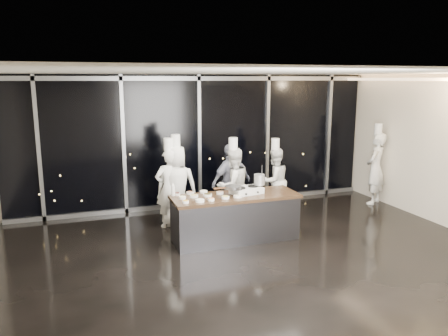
# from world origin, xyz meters

# --- Properties ---
(ground) EXTENTS (9.00, 9.00, 0.00)m
(ground) POSITION_xyz_m (0.00, 0.00, 0.00)
(ground) COLOR black
(ground) RESTS_ON ground
(room_shell) EXTENTS (9.02, 7.02, 3.21)m
(room_shell) POSITION_xyz_m (0.18, 0.00, 2.25)
(room_shell) COLOR beige
(room_shell) RESTS_ON ground
(window_wall) EXTENTS (8.90, 0.11, 3.20)m
(window_wall) POSITION_xyz_m (0.00, 3.43, 1.60)
(window_wall) COLOR black
(window_wall) RESTS_ON ground
(demo_counter) EXTENTS (2.46, 0.86, 0.90)m
(demo_counter) POSITION_xyz_m (0.00, 0.90, 0.45)
(demo_counter) COLOR #353439
(demo_counter) RESTS_ON ground
(stove) EXTENTS (0.65, 0.47, 0.14)m
(stove) POSITION_xyz_m (0.25, 0.94, 0.96)
(stove) COLOR silver
(stove) RESTS_ON demo_counter
(frying_pan) EXTENTS (0.57, 0.37, 0.05)m
(frying_pan) POSITION_xyz_m (-0.07, 0.86, 1.07)
(frying_pan) COLOR slate
(frying_pan) RESTS_ON stove
(stock_pot) EXTENTS (0.25, 0.25, 0.21)m
(stock_pot) POSITION_xyz_m (0.54, 0.99, 1.15)
(stock_pot) COLOR #B5B5B7
(stock_pot) RESTS_ON stove
(prep_bowls) EXTENTS (1.19, 0.74, 0.05)m
(prep_bowls) POSITION_xyz_m (-0.60, 0.93, 0.93)
(prep_bowls) COLOR white
(prep_bowls) RESTS_ON demo_counter
(squeeze_bottle) EXTENTS (0.07, 0.07, 0.26)m
(squeeze_bottle) POSITION_xyz_m (-1.14, 1.24, 1.02)
(squeeze_bottle) COLOR white
(squeeze_bottle) RESTS_ON demo_counter
(chef_far_left) EXTENTS (0.66, 0.48, 1.90)m
(chef_far_left) POSITION_xyz_m (-1.03, 2.09, 0.86)
(chef_far_left) COLOR white
(chef_far_left) RESTS_ON ground
(chef_left) EXTENTS (0.97, 0.76, 1.97)m
(chef_left) POSITION_xyz_m (-0.88, 2.10, 0.88)
(chef_left) COLOR white
(chef_left) RESTS_ON ground
(chef_center) EXTENTS (0.95, 0.83, 1.87)m
(chef_center) POSITION_xyz_m (0.32, 1.89, 0.83)
(chef_center) COLOR white
(chef_center) RESTS_ON ground
(guest) EXTENTS (1.08, 0.69, 1.71)m
(guest) POSITION_xyz_m (0.36, 2.11, 0.86)
(guest) COLOR #161C3C
(guest) RESTS_ON ground
(chef_right) EXTENTS (0.85, 0.73, 1.76)m
(chef_right) POSITION_xyz_m (1.49, 2.28, 0.78)
(chef_right) COLOR white
(chef_right) RESTS_ON ground
(chef_side) EXTENTS (0.78, 0.73, 2.02)m
(chef_side) POSITION_xyz_m (4.20, 2.14, 0.92)
(chef_side) COLOR white
(chef_side) RESTS_ON ground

